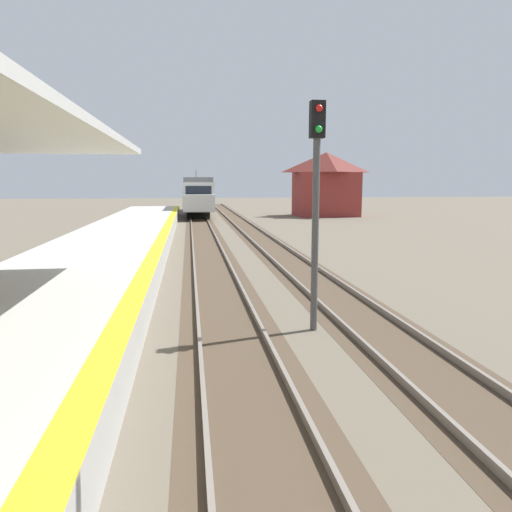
{
  "coord_description": "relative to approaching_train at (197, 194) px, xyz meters",
  "views": [
    {
      "loc": [
        1.01,
        3.79,
        3.44
      ],
      "look_at": [
        2.21,
        12.4,
        2.1
      ],
      "focal_mm": 33.8,
      "sensor_mm": 36.0,
      "label": 1
    }
  ],
  "objects": [
    {
      "name": "approaching_train",
      "position": [
        0.0,
        0.0,
        0.0
      ],
      "size": [
        2.93,
        19.6,
        4.76
      ],
      "color": "silver",
      "rests_on": "ground"
    },
    {
      "name": "rail_signal_post",
      "position": [
        1.95,
        -41.91,
        1.02
      ],
      "size": [
        0.32,
        0.34,
        5.2
      ],
      "color": "#4C4C4C",
      "rests_on": "ground"
    },
    {
      "name": "track_pair_nearest_platform",
      "position": [
        -0.0,
        -36.32,
        -2.13
      ],
      "size": [
        2.34,
        120.0,
        0.16
      ],
      "color": "#4C3D2D",
      "rests_on": "ground"
    },
    {
      "name": "distant_trackside_house",
      "position": [
        12.94,
        -4.56,
        1.16
      ],
      "size": [
        6.6,
        5.28,
        6.4
      ],
      "color": "maroon",
      "rests_on": "ground"
    },
    {
      "name": "track_pair_middle",
      "position": [
        3.4,
        -36.32,
        -2.13
      ],
      "size": [
        2.34,
        120.0,
        0.16
      ],
      "color": "#4C3D2D",
      "rests_on": "ground"
    },
    {
      "name": "station_platform",
      "position": [
        -4.4,
        -40.32,
        -1.73
      ],
      "size": [
        5.0,
        80.0,
        0.91
      ],
      "color": "#B7B5AD",
      "rests_on": "ground"
    }
  ]
}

